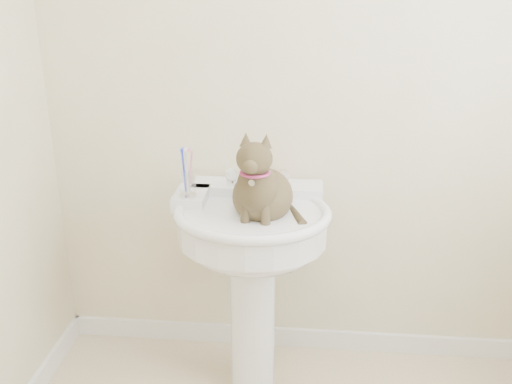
# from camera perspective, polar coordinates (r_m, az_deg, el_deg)

# --- Properties ---
(wall_back) EXTENTS (2.20, 0.00, 2.50)m
(wall_back) POSITION_cam_1_polar(r_m,az_deg,el_deg) (2.26, 6.01, 11.61)
(wall_back) COLOR beige
(wall_back) RESTS_ON ground
(baseboard_back) EXTENTS (2.20, 0.02, 0.09)m
(baseboard_back) POSITION_cam_1_polar(r_m,az_deg,el_deg) (2.72, 5.03, -14.33)
(baseboard_back) COLOR white
(baseboard_back) RESTS_ON floor
(pedestal_sink) EXTENTS (0.60, 0.59, 0.83)m
(pedestal_sink) POSITION_cam_1_polar(r_m,az_deg,el_deg) (2.18, -0.40, -5.28)
(pedestal_sink) COLOR white
(pedestal_sink) RESTS_ON floor
(faucet) EXTENTS (0.28, 0.12, 0.14)m
(faucet) POSITION_cam_1_polar(r_m,az_deg,el_deg) (2.23, 0.04, 1.47)
(faucet) COLOR silver
(faucet) RESTS_ON pedestal_sink
(soap_bar) EXTENTS (0.10, 0.08, 0.03)m
(soap_bar) POSITION_cam_1_polar(r_m,az_deg,el_deg) (2.31, 1.73, 1.51)
(soap_bar) COLOR orange
(soap_bar) RESTS_ON pedestal_sink
(toothbrush_cup) EXTENTS (0.07, 0.07, 0.18)m
(toothbrush_cup) POSITION_cam_1_polar(r_m,az_deg,el_deg) (2.15, -6.85, 0.79)
(toothbrush_cup) COLOR silver
(toothbrush_cup) RESTS_ON pedestal_sink
(cat) EXTENTS (0.24, 0.31, 0.45)m
(cat) POSITION_cam_1_polar(r_m,az_deg,el_deg) (2.05, 0.56, 0.15)
(cat) COLOR brown
(cat) RESTS_ON pedestal_sink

